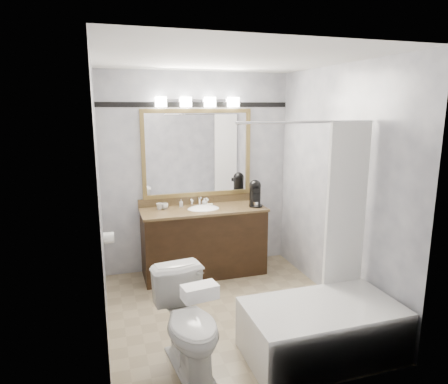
# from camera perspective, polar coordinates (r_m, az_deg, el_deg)

# --- Properties ---
(room) EXTENTS (2.42, 2.62, 2.52)m
(room) POSITION_cam_1_polar(r_m,az_deg,el_deg) (3.87, 0.73, -0.24)
(room) COLOR gray
(room) RESTS_ON ground
(vanity) EXTENTS (1.53, 0.58, 0.97)m
(vanity) POSITION_cam_1_polar(r_m,az_deg,el_deg) (5.03, -2.92, -6.85)
(vanity) COLOR black
(vanity) RESTS_ON ground
(mirror) EXTENTS (1.40, 0.04, 1.10)m
(mirror) POSITION_cam_1_polar(r_m,az_deg,el_deg) (5.05, -3.81, 5.53)
(mirror) COLOR olive
(mirror) RESTS_ON room
(vanity_light_bar) EXTENTS (1.02, 0.14, 0.12)m
(vanity_light_bar) POSITION_cam_1_polar(r_m,az_deg,el_deg) (4.96, -3.76, 12.74)
(vanity_light_bar) COLOR silver
(vanity_light_bar) RESTS_ON room
(accent_stripe) EXTENTS (2.40, 0.01, 0.06)m
(accent_stripe) POSITION_cam_1_polar(r_m,az_deg,el_deg) (5.03, -3.93, 12.35)
(accent_stripe) COLOR black
(accent_stripe) RESTS_ON room
(bathtub) EXTENTS (1.30, 0.75, 1.96)m
(bathtub) POSITION_cam_1_polar(r_m,az_deg,el_deg) (3.67, 13.96, -17.58)
(bathtub) COLOR white
(bathtub) RESTS_ON ground
(tp_roll) EXTENTS (0.11, 0.12, 0.12)m
(tp_roll) POSITION_cam_1_polar(r_m,az_deg,el_deg) (4.48, -16.14, -6.30)
(tp_roll) COLOR white
(tp_roll) RESTS_ON room
(toilet) EXTENTS (0.52, 0.81, 0.78)m
(toilet) POSITION_cam_1_polar(r_m,az_deg,el_deg) (3.36, -4.98, -18.10)
(toilet) COLOR white
(toilet) RESTS_ON ground
(tissue_box) EXTENTS (0.26, 0.17, 0.10)m
(tissue_box) POSITION_cam_1_polar(r_m,az_deg,el_deg) (2.84, -3.49, -14.05)
(tissue_box) COLOR white
(tissue_box) RESTS_ON toilet
(coffee_maker) EXTENTS (0.17, 0.21, 0.33)m
(coffee_maker) POSITION_cam_1_polar(r_m,az_deg,el_deg) (5.03, 4.48, -0.07)
(coffee_maker) COLOR black
(coffee_maker) RESTS_ON vanity
(cup_left) EXTENTS (0.12, 0.12, 0.07)m
(cup_left) POSITION_cam_1_polar(r_m,az_deg,el_deg) (4.93, -8.49, -2.01)
(cup_left) COLOR white
(cup_left) RESTS_ON vanity
(cup_right) EXTENTS (0.10, 0.10, 0.07)m
(cup_right) POSITION_cam_1_polar(r_m,az_deg,el_deg) (4.92, -9.19, -2.03)
(cup_right) COLOR white
(cup_right) RESTS_ON vanity
(soap_bottle_a) EXTENTS (0.05, 0.05, 0.09)m
(soap_bottle_a) POSITION_cam_1_polar(r_m,az_deg,el_deg) (5.01, -6.15, -1.60)
(soap_bottle_a) COLOR white
(soap_bottle_a) RESTS_ON vanity
(soap_bottle_b) EXTENTS (0.08, 0.08, 0.08)m
(soap_bottle_b) POSITION_cam_1_polar(r_m,az_deg,el_deg) (5.09, -2.84, -1.37)
(soap_bottle_b) COLOR white
(soap_bottle_b) RESTS_ON vanity
(soap_bar) EXTENTS (0.08, 0.06, 0.02)m
(soap_bar) POSITION_cam_1_polar(r_m,az_deg,el_deg) (5.05, -2.08, -1.82)
(soap_bar) COLOR #E9E7C0
(soap_bar) RESTS_ON vanity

